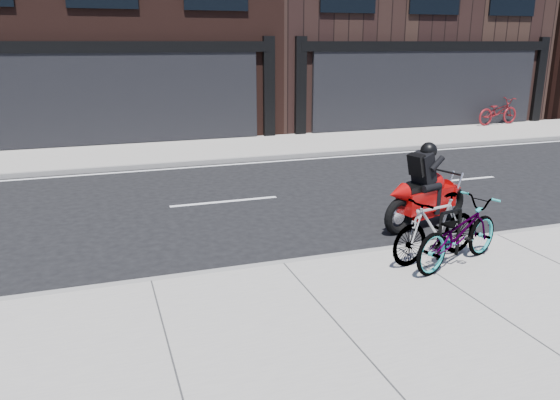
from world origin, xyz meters
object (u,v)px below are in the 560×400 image
object	(u,v)px
bicycle_front	(458,233)
bicycle_far	(498,111)
bicycle_rear	(436,228)
bike_rack	(450,230)
motorcycle	(430,192)

from	to	relation	value
bicycle_front	bicycle_far	xyz separation A→B (m)	(10.63, 11.88, 0.03)
bicycle_rear	bicycle_far	bearing A→B (deg)	124.74
bike_rack	bicycle_far	size ratio (longest dim) A/B	0.38
bike_rack	bicycle_rear	world-z (taller)	bicycle_rear
bike_rack	motorcycle	bearing A→B (deg)	65.02
bike_rack	bicycle_front	world-z (taller)	bicycle_front
bicycle_rear	bicycle_far	distance (m)	15.87
bike_rack	bicycle_front	distance (m)	0.29
bicycle_far	motorcycle	bearing A→B (deg)	127.50
bicycle_front	motorcycle	xyz separation A→B (m)	(0.89, 2.06, 0.03)
bicycle_front	bicycle_far	size ratio (longest dim) A/B	0.94
bicycle_rear	motorcycle	xyz separation A→B (m)	(1.09, 1.78, 0.02)
bicycle_front	bicycle_rear	xyz separation A→B (m)	(-0.20, 0.28, 0.02)
bicycle_front	bicycle_far	bearing A→B (deg)	-61.56
bicycle_far	bicycle_rear	bearing A→B (deg)	129.23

